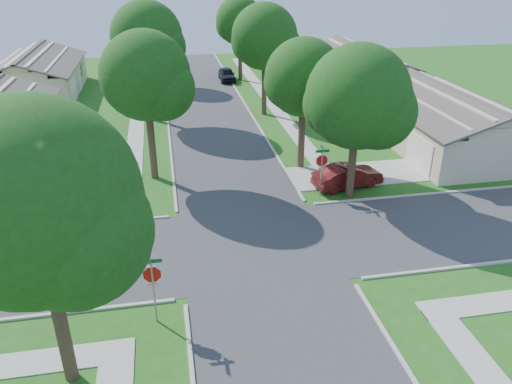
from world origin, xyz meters
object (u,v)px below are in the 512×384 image
Objects in this scene: tree_w_near at (147,80)px; tree_sw_corner at (39,210)px; stop_sign_sw at (152,277)px; car_driveway at (348,176)px; stop_sign_ne at (322,163)px; tree_e_near at (305,81)px; car_curb_west at (166,65)px; tree_w_far at (149,30)px; tree_e_far at (240,23)px; house_nw_far at (36,78)px; tree_w_mid at (148,40)px; tree_ne_corner at (359,102)px; tree_e_mid at (265,40)px; car_curb_east at (227,74)px; house_ne_far at (355,72)px; house_ne_near at (446,125)px.

tree_w_near is 0.94× the size of tree_sw_corner.
stop_sign_sw is 0.33× the size of tree_w_near.
car_driveway is at bearing -17.27° from tree_w_near.
stop_sign_ne is 2.48m from car_driveway.
tree_e_near reaches higher than car_curb_west.
tree_w_far is 1.60× the size of car_curb_west.
tree_w_far is at bearing -180.00° from tree_e_far.
house_nw_far is (-8.56, 38.99, -4.75)m from tree_sw_corner.
tree_e_near is 0.87× the size of tree_w_mid.
tree_e_near is 5.06m from tree_ne_corner.
tree_e_mid is 2.25× the size of car_curb_east.
stop_sign_ne is 0.36× the size of tree_e_near.
tree_e_near is 0.96× the size of tree_ne_corner.
tree_w_far reaches higher than stop_sign_sw.
tree_w_mid is 1.10× the size of tree_ne_corner.
house_ne_far is (11.29, 24.30, -0.51)m from stop_sign_ne.
tree_w_near is at bearing 60.70° from car_driveway.
house_nw_far reaches higher than stop_sign_ne.
tree_e_far reaches higher than house_ne_far.
tree_e_near is at bearing -119.35° from house_ne_far.
tree_e_near is 0.61× the size of house_nw_far.
stop_sign_ne is 0.31× the size of tree_sw_corner.
tree_w_far is 1.96× the size of car_curb_east.
tree_w_mid reaches higher than house_ne_near.
tree_w_near is at bearing -89.99° from tree_w_far.
house_ne_near is at bearing -60.36° from car_curb_east.
tree_e_mid is at bearing 89.80° from stop_sign_ne.
tree_e_near reaches higher than car_curb_east.
tree_w_near is at bearing -135.91° from house_ne_far.
stop_sign_ne is at bearing 163.45° from tree_ne_corner.
tree_e_far reaches higher than car_curb_east.
tree_e_near is 0.87× the size of tree_sw_corner.
tree_w_far is 31.77m from tree_ne_corner.
house_ne_far reaches higher than car_driveway.
tree_w_mid is 13.04m from tree_w_far.
tree_e_mid is 9.40m from tree_w_mid.
tree_e_mid is 14.58m from house_ne_far.
tree_ne_corner is (11.00, -4.80, -0.52)m from tree_w_near.
stop_sign_ne is 26.80m from house_ne_far.
tree_ne_corner reaches higher than car_driveway.
tree_e_near is 31.24m from house_nw_far.
house_ne_near reaches higher than car_curb_west.
tree_sw_corner reaches higher than tree_w_far.
tree_e_far is at bearing 5.53° from house_nw_far.
house_ne_near reaches higher than stop_sign_sw.
car_curb_east is (7.90, 38.60, -1.33)m from stop_sign_sw.
house_ne_far is at bearing 56.94° from tree_sw_corner.
stop_sign_sw is at bearing -142.82° from house_ne_near.
tree_w_far reaches higher than car_curb_west.
house_ne_near is (9.63, 6.79, -4.08)m from tree_ne_corner.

